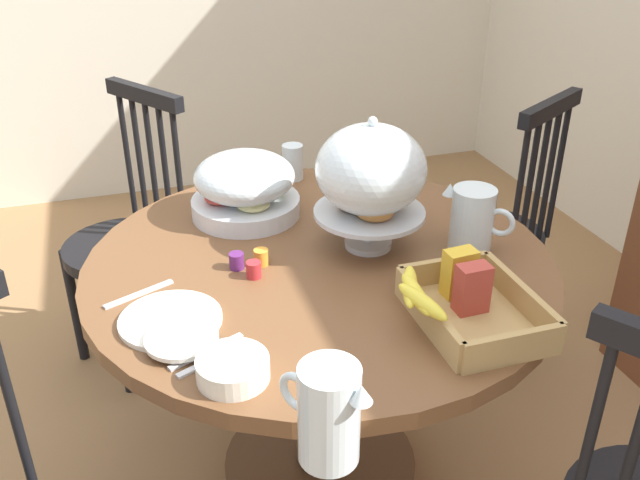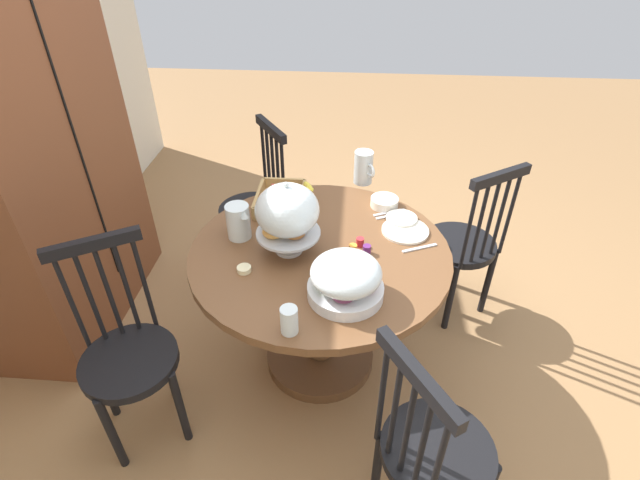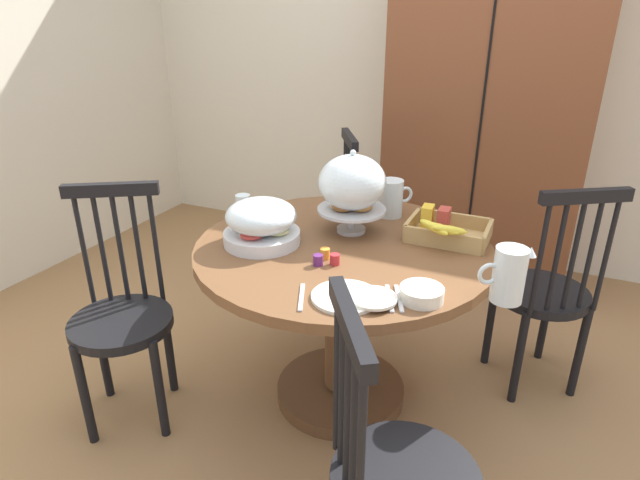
{
  "view_description": "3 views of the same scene",
  "coord_description": "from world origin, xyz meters",
  "views": [
    {
      "loc": [
        1.27,
        -0.41,
        1.59
      ],
      "look_at": [
        -0.15,
        0.04,
        0.79
      ],
      "focal_mm": 38.79,
      "sensor_mm": 36.0,
      "label": 1
    },
    {
      "loc": [
        -1.83,
        -0.09,
        2.01
      ],
      "look_at": [
        -0.15,
        0.04,
        0.79
      ],
      "focal_mm": 26.64,
      "sensor_mm": 36.0,
      "label": 2
    },
    {
      "loc": [
        0.56,
        -1.71,
        1.59
      ],
      "look_at": [
        -0.25,
        0.04,
        0.74
      ],
      "focal_mm": 29.74,
      "sensor_mm": 36.0,
      "label": 3
    }
  ],
  "objects": [
    {
      "name": "dining_table",
      "position": [
        -0.15,
        0.04,
        0.52
      ],
      "size": [
        1.16,
        1.16,
        0.74
      ],
      "color": "brown",
      "rests_on": "ground_plane"
    },
    {
      "name": "windsor_chair_near_window",
      "position": [
        -0.58,
        0.81,
        0.45
      ],
      "size": [
        0.45,
        0.46,
        0.97
      ],
      "color": "black",
      "rests_on": "ground_plane"
    },
    {
      "name": "windsor_chair_by_cabinet",
      "position": [
        -0.91,
        -0.4,
        0.45
      ],
      "size": [
        0.46,
        0.46,
        0.97
      ],
      "color": "black",
      "rests_on": "ground_plane"
    },
    {
      "name": "pastry_stand_with_dome",
      "position": [
        -0.17,
        0.18,
        0.94
      ],
      "size": [
        0.28,
        0.28,
        0.34
      ],
      "color": "silver",
      "rests_on": "dining_table"
    },
    {
      "name": "fruit_platter_covered",
      "position": [
        -0.44,
        -0.08,
        0.83
      ],
      "size": [
        0.3,
        0.3,
        0.18
      ],
      "color": "silver",
      "rests_on": "dining_table"
    },
    {
      "name": "orange_juice_pitcher",
      "position": [
        0.48,
        -0.14,
        0.82
      ],
      "size": [
        0.17,
        0.12,
        0.18
      ],
      "color": "silver",
      "rests_on": "dining_table"
    },
    {
      "name": "milk_pitcher",
      "position": [
        -0.08,
        0.42,
        0.81
      ],
      "size": [
        0.15,
        0.15,
        0.17
      ],
      "color": "silver",
      "rests_on": "dining_table"
    },
    {
      "name": "cereal_basket",
      "position": [
        0.2,
        0.26,
        0.78
      ],
      "size": [
        0.32,
        0.3,
        0.12
      ],
      "color": "tan",
      "rests_on": "dining_table"
    },
    {
      "name": "china_plate_large",
      "position": [
        0.02,
        -0.34,
        0.75
      ],
      "size": [
        0.22,
        0.22,
        0.01
      ],
      "primitive_type": "cylinder",
      "color": "white",
      "rests_on": "dining_table"
    },
    {
      "name": "china_plate_small",
      "position": [
        0.11,
        -0.33,
        0.76
      ],
      "size": [
        0.15,
        0.15,
        0.01
      ],
      "primitive_type": "cylinder",
      "color": "white",
      "rests_on": "china_plate_large"
    },
    {
      "name": "cereal_bowl",
      "position": [
        0.24,
        -0.25,
        0.76
      ],
      "size": [
        0.14,
        0.14,
        0.04
      ],
      "primitive_type": "cylinder",
      "color": "white",
      "rests_on": "dining_table"
    },
    {
      "name": "drinking_glass",
      "position": [
        -0.65,
        0.11,
        0.8
      ],
      "size": [
        0.06,
        0.06,
        0.11
      ],
      "primitive_type": "cylinder",
      "color": "silver",
      "rests_on": "dining_table"
    },
    {
      "name": "butter_dish",
      "position": [
        -0.32,
        0.35,
        0.75
      ],
      "size": [
        0.06,
        0.06,
        0.02
      ],
      "primitive_type": "cylinder",
      "color": "beige",
      "rests_on": "dining_table"
    },
    {
      "name": "jam_jar_strawberry",
      "position": [
        -0.11,
        -0.13,
        0.76
      ],
      "size": [
        0.04,
        0.04,
        0.04
      ],
      "primitive_type": "cylinder",
      "color": "#B7282D",
      "rests_on": "dining_table"
    },
    {
      "name": "jam_jar_apricot",
      "position": [
        -0.16,
        -0.1,
        0.76
      ],
      "size": [
        0.04,
        0.04,
        0.04
      ],
      "primitive_type": "cylinder",
      "color": "orange",
      "rests_on": "dining_table"
    },
    {
      "name": "jam_jar_grape",
      "position": [
        -0.16,
        -0.16,
        0.76
      ],
      "size": [
        0.04,
        0.04,
        0.04
      ],
      "primitive_type": "cylinder",
      "color": "#5B2366",
      "rests_on": "dining_table"
    },
    {
      "name": "table_knife",
      "position": [
        0.15,
        -0.29,
        0.74
      ],
      "size": [
        0.08,
        0.16,
        0.01
      ],
      "primitive_type": "cube",
      "rotation": [
        0.0,
        0.0,
        5.12
      ],
      "color": "silver",
      "rests_on": "dining_table"
    },
    {
      "name": "dinner_fork",
      "position": [
        0.18,
        -0.28,
        0.74
      ],
      "size": [
        0.08,
        0.16,
        0.01
      ],
      "primitive_type": "cube",
      "rotation": [
        0.0,
        0.0,
        5.12
      ],
      "color": "silver",
      "rests_on": "dining_table"
    },
    {
      "name": "soup_spoon",
      "position": [
        -0.11,
        -0.4,
        0.74
      ],
      "size": [
        0.08,
        0.16,
        0.01
      ],
      "primitive_type": "cube",
      "rotation": [
        0.0,
        0.0,
        5.12
      ],
      "color": "silver",
      "rests_on": "dining_table"
    }
  ]
}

